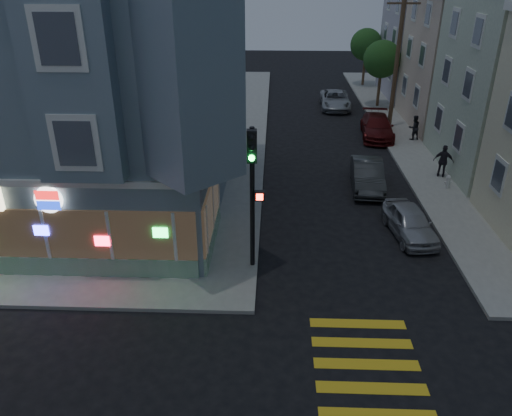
# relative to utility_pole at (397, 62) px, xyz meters

# --- Properties ---
(ground) EXTENTS (120.00, 120.00, 0.00)m
(ground) POSITION_rel_utility_pole_xyz_m (-12.00, -24.00, -4.80)
(ground) COLOR black
(ground) RESTS_ON ground
(sidewalk_nw) EXTENTS (33.00, 42.00, 0.15)m
(sidewalk_nw) POSITION_rel_utility_pole_xyz_m (-25.50, -1.00, -4.72)
(sidewalk_nw) COLOR gray
(sidewalk_nw) RESTS_ON ground
(corner_building) EXTENTS (14.60, 14.60, 11.40)m
(corner_building) POSITION_rel_utility_pole_xyz_m (-18.00, -13.02, 1.02)
(corner_building) COLOR slate
(corner_building) RESTS_ON sidewalk_nw
(row_house_c) EXTENTS (12.00, 8.60, 9.00)m
(row_house_c) POSITION_rel_utility_pole_xyz_m (7.50, 1.00, -0.15)
(row_house_c) COLOR #B99F8F
(row_house_c) RESTS_ON sidewalk_ne
(row_house_d) EXTENTS (12.00, 8.60, 10.50)m
(row_house_d) POSITION_rel_utility_pole_xyz_m (7.50, 10.00, 0.60)
(row_house_d) COLOR #A9A1B2
(row_house_d) RESTS_ON sidewalk_ne
(utility_pole) EXTENTS (2.20, 0.30, 9.00)m
(utility_pole) POSITION_rel_utility_pole_xyz_m (0.00, 0.00, 0.00)
(utility_pole) COLOR #4C3826
(utility_pole) RESTS_ON sidewalk_ne
(street_tree_near) EXTENTS (3.00, 3.00, 5.30)m
(street_tree_near) POSITION_rel_utility_pole_xyz_m (0.20, 6.00, -0.86)
(street_tree_near) COLOR #4C3826
(street_tree_near) RESTS_ON sidewalk_ne
(street_tree_far) EXTENTS (3.00, 3.00, 5.30)m
(street_tree_far) POSITION_rel_utility_pole_xyz_m (0.20, 14.00, -0.86)
(street_tree_far) COLOR #4C3826
(street_tree_far) RESTS_ON sidewalk_ne
(pedestrian_a) EXTENTS (0.96, 0.85, 1.65)m
(pedestrian_a) POSITION_rel_utility_pole_xyz_m (1.00, -2.93, -3.82)
(pedestrian_a) COLOR black
(pedestrian_a) RESTS_ON sidewalk_ne
(pedestrian_b) EXTENTS (1.16, 0.77, 1.83)m
(pedestrian_b) POSITION_rel_utility_pole_xyz_m (1.00, -9.49, -3.73)
(pedestrian_b) COLOR #27232B
(pedestrian_b) RESTS_ON sidewalk_ne
(parked_car_a) EXTENTS (2.06, 4.09, 1.34)m
(parked_car_a) POSITION_rel_utility_pole_xyz_m (-2.37, -16.14, -4.13)
(parked_car_a) COLOR #AAACB2
(parked_car_a) RESTS_ON ground
(parked_car_b) EXTENTS (1.90, 4.62, 1.49)m
(parked_car_b) POSITION_rel_utility_pole_xyz_m (-3.40, -10.94, -4.05)
(parked_car_b) COLOR #333638
(parked_car_b) RESTS_ON ground
(parked_car_c) EXTENTS (2.52, 5.27, 1.48)m
(parked_car_c) POSITION_rel_utility_pole_xyz_m (-1.30, -2.08, -4.06)
(parked_car_c) COLOR #541314
(parked_car_c) RESTS_ON ground
(parked_car_d) EXTENTS (2.47, 5.15, 1.42)m
(parked_car_d) POSITION_rel_utility_pole_xyz_m (-3.40, 5.57, -4.09)
(parked_car_d) COLOR #A1A5AC
(parked_car_d) RESTS_ON ground
(traffic_signal) EXTENTS (0.66, 0.63, 5.66)m
(traffic_signal) POSITION_rel_utility_pole_xyz_m (-9.18, -19.14, -0.82)
(traffic_signal) COLOR black
(traffic_signal) RESTS_ON sidewalk_nw
(fire_hydrant) EXTENTS (0.41, 0.24, 0.72)m
(fire_hydrant) POSITION_rel_utility_pole_xyz_m (0.86, -11.10, -4.27)
(fire_hydrant) COLOR silver
(fire_hydrant) RESTS_ON sidewalk_ne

